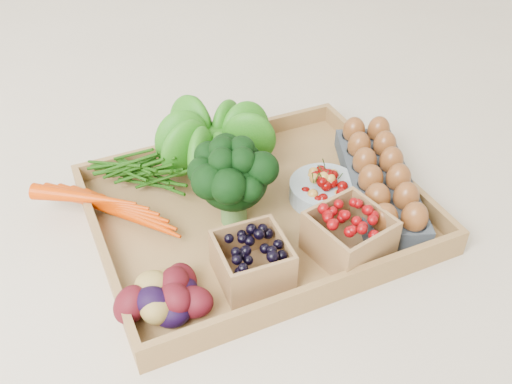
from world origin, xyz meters
name	(u,v)px	position (x,y,z in m)	size (l,w,h in m)	color
ground	(256,218)	(0.00, 0.00, 0.00)	(4.00, 4.00, 0.00)	beige
tray	(256,215)	(0.00, 0.00, 0.01)	(0.55, 0.45, 0.01)	olive
carrots	(119,210)	(-0.22, 0.08, 0.04)	(0.19, 0.14, 0.05)	#C33300
lettuce	(213,137)	(-0.02, 0.15, 0.09)	(0.15, 0.15, 0.15)	#10550D
broccoli	(233,194)	(-0.04, 0.00, 0.07)	(0.15, 0.15, 0.12)	black
cherry_bowl	(324,191)	(0.13, -0.02, 0.03)	(0.13, 0.13, 0.03)	#8C9EA5
egg_carton	(379,184)	(0.23, -0.04, 0.03)	(0.11, 0.31, 0.04)	#3A424A
potatoes	(164,291)	(-0.21, -0.14, 0.06)	(0.14, 0.14, 0.08)	#3C0910
punnet_blackberry	(252,260)	(-0.07, -0.14, 0.05)	(0.10, 0.10, 0.07)	black
punnet_raspberry	(349,235)	(0.09, -0.15, 0.05)	(0.11, 0.11, 0.08)	#6E0407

